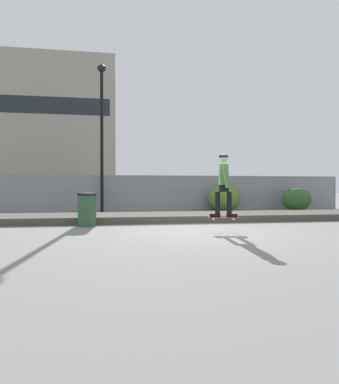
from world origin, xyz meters
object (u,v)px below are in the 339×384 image
(parked_car_near, at_px, (90,194))
(shrub_center, at_px, (296,199))
(parked_car_far, at_px, (275,193))
(skateboard, at_px, (223,218))
(street_lamp, at_px, (102,121))
(shrub_left, at_px, (224,198))
(trash_bin, at_px, (87,210))
(skater, at_px, (223,182))
(parked_car_mid, at_px, (187,194))

(parked_car_near, distance_m, shrub_center, 11.86)
(parked_car_near, bearing_deg, parked_car_far, -1.44)
(skateboard, distance_m, street_lamp, 9.80)
(shrub_left, bearing_deg, skateboard, -108.53)
(skateboard, xyz_separation_m, trash_bin, (-3.70, 2.14, 0.11))
(skateboard, distance_m, skater, 0.94)
(parked_car_far, bearing_deg, shrub_left, -141.03)
(parked_car_far, bearing_deg, street_lamp, -161.05)
(skater, xyz_separation_m, shrub_center, (6.46, 7.55, -0.75))
(skater, distance_m, parked_car_far, 14.17)
(parked_car_mid, height_order, parked_car_far, same)
(skateboard, height_order, skater, skater)
(skater, distance_m, trash_bin, 4.35)
(parked_car_far, distance_m, trash_bin, 14.94)
(parked_car_near, bearing_deg, street_lamp, -77.72)
(street_lamp, xyz_separation_m, parked_car_near, (-0.89, 4.10, -3.63))
(skater, bearing_deg, parked_car_near, 109.76)
(parked_car_mid, relative_size, shrub_left, 2.63)
(skateboard, height_order, trash_bin, trash_bin)
(parked_car_mid, relative_size, trash_bin, 4.39)
(street_lamp, height_order, parked_car_near, street_lamp)
(parked_car_mid, height_order, shrub_left, parked_car_mid)
(parked_car_mid, bearing_deg, parked_car_near, 178.09)
(skateboard, distance_m, parked_car_far, 14.17)
(parked_car_mid, bearing_deg, skateboard, -97.45)
(skateboard, xyz_separation_m, skater, (0.00, 0.00, 0.94))
(shrub_center, bearing_deg, parked_car_far, 76.38)
(shrub_left, relative_size, trash_bin, 1.67)
(parked_car_near, xyz_separation_m, shrub_center, (10.88, -4.73, -0.24))
(parked_car_near, bearing_deg, parked_car_mid, -1.91)
(skater, height_order, parked_car_near, skater)
(parked_car_near, height_order, trash_bin, parked_car_near)
(skateboard, relative_size, skater, 0.50)
(street_lamp, distance_m, shrub_left, 7.30)
(parked_car_mid, bearing_deg, skater, -97.45)
(street_lamp, bearing_deg, parked_car_near, 102.28)
(parked_car_mid, xyz_separation_m, shrub_center, (4.88, -4.53, -0.24))
(parked_car_mid, height_order, trash_bin, parked_car_mid)
(street_lamp, distance_m, parked_car_mid, 7.38)
(skater, height_order, parked_car_far, skater)
(parked_car_near, xyz_separation_m, trash_bin, (0.72, -10.15, -0.32))
(trash_bin, bearing_deg, skater, -30.07)
(skater, xyz_separation_m, parked_car_far, (7.54, 11.99, -0.51))
(street_lamp, xyz_separation_m, shrub_center, (9.99, -0.64, -3.87))
(skater, bearing_deg, parked_car_mid, 82.55)
(skater, bearing_deg, parked_car_far, 57.84)
(skater, height_order, shrub_center, skater)
(skater, relative_size, street_lamp, 0.23)
(skateboard, height_order, shrub_center, shrub_center)
(shrub_left, relative_size, shrub_center, 1.11)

